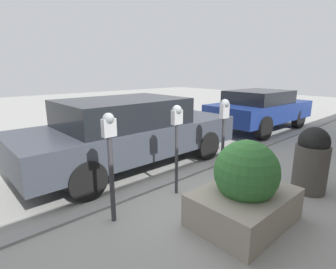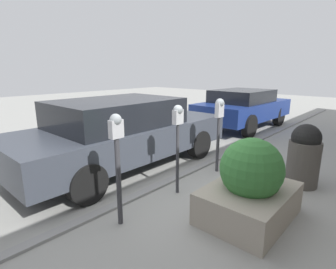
{
  "view_description": "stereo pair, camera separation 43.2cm",
  "coord_description": "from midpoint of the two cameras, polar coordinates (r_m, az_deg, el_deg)",
  "views": [
    {
      "loc": [
        -2.87,
        -3.26,
        2.04
      ],
      "look_at": [
        0.0,
        -0.09,
        0.98
      ],
      "focal_mm": 28.0,
      "sensor_mm": 36.0,
      "label": 1
    },
    {
      "loc": [
        -3.17,
        -2.96,
        2.04
      ],
      "look_at": [
        0.0,
        -0.09,
        0.98
      ],
      "focal_mm": 28.0,
      "sensor_mm": 36.0,
      "label": 2
    }
  ],
  "objects": [
    {
      "name": "planter_box",
      "position": [
        3.79,
        14.29,
        -10.94
      ],
      "size": [
        1.39,
        1.02,
        1.16
      ],
      "color": "#A39989",
      "rests_on": "ground_plane"
    },
    {
      "name": "curb_strip",
      "position": [
        4.83,
        -4.1,
        -10.84
      ],
      "size": [
        24.5,
        0.16,
        0.04
      ],
      "color": "gray",
      "rests_on": "ground_plane"
    },
    {
      "name": "parking_meter_middle",
      "position": [
        5.22,
        8.75,
        3.44
      ],
      "size": [
        0.2,
        0.17,
        1.5
      ],
      "color": "#38383D",
      "rests_on": "ground_plane"
    },
    {
      "name": "parked_car_middle",
      "position": [
        5.69,
        -12.06,
        0.66
      ],
      "size": [
        4.79,
        2.05,
        1.46
      ],
      "rotation": [
        0.0,
        0.0,
        0.0
      ],
      "color": "#383D47",
      "rests_on": "ground_plane"
    },
    {
      "name": "parked_car_rear",
      "position": [
        9.71,
        14.82,
        5.77
      ],
      "size": [
        4.06,
        1.95,
        1.36
      ],
      "rotation": [
        0.0,
        0.0,
        -0.03
      ],
      "color": "navy",
      "rests_on": "ground_plane"
    },
    {
      "name": "trash_bin",
      "position": [
        5.14,
        25.41,
        -4.17
      ],
      "size": [
        0.55,
        0.55,
        1.13
      ],
      "color": "#514C47",
      "rests_on": "ground_plane"
    },
    {
      "name": "parking_meter_second",
      "position": [
        4.21,
        -0.79,
        1.4
      ],
      "size": [
        0.18,
        0.15,
        1.5
      ],
      "color": "#38383D",
      "rests_on": "ground_plane"
    },
    {
      "name": "parking_meter_nearest",
      "position": [
        3.44,
        -14.59,
        -3.34
      ],
      "size": [
        0.18,
        0.15,
        1.52
      ],
      "color": "#38383D",
      "rests_on": "ground_plane"
    },
    {
      "name": "ground_plane",
      "position": [
        4.79,
        -3.42,
        -11.33
      ],
      "size": [
        40.0,
        40.0,
        0.0
      ],
      "primitive_type": "plane",
      "color": "#999993"
    }
  ]
}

